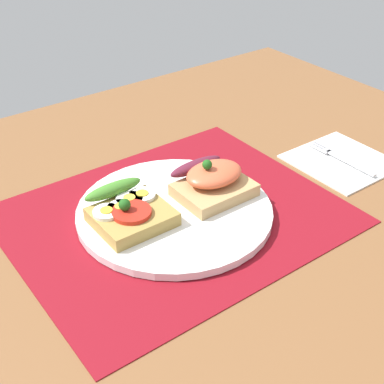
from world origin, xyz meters
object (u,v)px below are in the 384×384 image
(sandwich_salmon, at_px, (212,181))
(fork, at_px, (339,157))
(plate, at_px, (175,211))
(sandwich_egg_tomato, at_px, (128,211))
(napkin, at_px, (341,160))

(sandwich_salmon, bearing_deg, fork, -7.96)
(plate, height_order, sandwich_egg_tomato, sandwich_egg_tomato)
(sandwich_salmon, bearing_deg, plate, 179.67)
(sandwich_egg_tomato, height_order, fork, sandwich_egg_tomato)
(napkin, bearing_deg, plate, 173.03)
(sandwich_egg_tomato, height_order, napkin, sandwich_egg_tomato)
(plate, distance_m, napkin, 0.31)
(plate, xyz_separation_m, sandwich_egg_tomato, (-0.06, 0.01, 0.02))
(sandwich_egg_tomato, relative_size, sandwich_salmon, 0.98)
(sandwich_salmon, xyz_separation_m, napkin, (0.24, -0.04, -0.03))
(sandwich_salmon, distance_m, fork, 0.24)
(fork, bearing_deg, sandwich_egg_tomato, 172.61)
(sandwich_egg_tomato, distance_m, fork, 0.37)
(napkin, distance_m, fork, 0.01)
(fork, bearing_deg, sandwich_salmon, 172.04)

